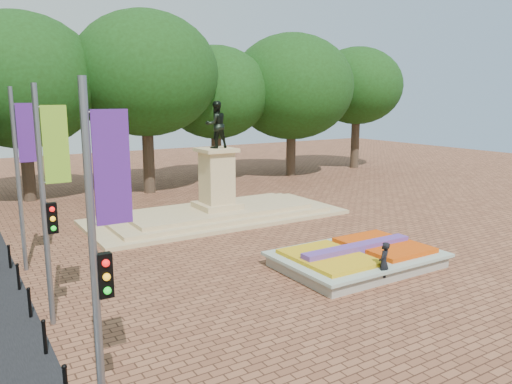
% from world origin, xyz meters
% --- Properties ---
extents(ground, '(90.00, 90.00, 0.00)m').
position_xyz_m(ground, '(0.00, 0.00, 0.00)').
color(ground, brown).
rests_on(ground, ground).
extents(flower_bed, '(6.30, 4.30, 0.91)m').
position_xyz_m(flower_bed, '(1.03, -2.00, 0.38)').
color(flower_bed, gray).
rests_on(flower_bed, ground).
extents(monument, '(14.00, 6.00, 6.40)m').
position_xyz_m(monument, '(0.00, 8.00, 0.88)').
color(monument, tan).
rests_on(monument, ground).
extents(tree_row_back, '(44.80, 8.80, 10.43)m').
position_xyz_m(tree_row_back, '(2.33, 18.00, 6.67)').
color(tree_row_back, '#32261B').
rests_on(tree_row_back, ground).
extents(banner_poles, '(0.88, 11.17, 7.00)m').
position_xyz_m(banner_poles, '(-10.08, -1.31, 3.88)').
color(banner_poles, slate).
rests_on(banner_poles, ground).
extents(bollard_row, '(0.12, 13.12, 0.98)m').
position_xyz_m(bollard_row, '(-10.70, -1.50, 0.53)').
color(bollard_row, black).
rests_on(bollard_row, ground).
extents(pedestrian, '(0.67, 0.58, 1.55)m').
position_xyz_m(pedestrian, '(0.50, -3.89, 0.77)').
color(pedestrian, black).
rests_on(pedestrian, ground).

